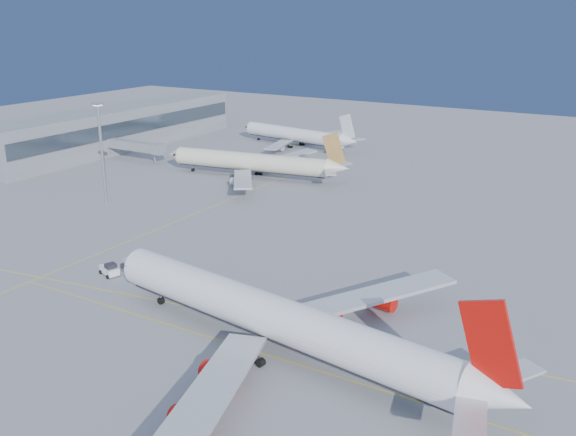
# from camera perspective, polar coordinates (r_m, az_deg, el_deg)

# --- Properties ---
(ground) EXTENTS (500.00, 500.00, 0.00)m
(ground) POSITION_cam_1_polar(r_m,az_deg,el_deg) (113.13, -3.49, -7.37)
(ground) COLOR slate
(ground) RESTS_ON ground
(terminal) EXTENTS (18.40, 110.00, 15.00)m
(terminal) POSITION_cam_1_polar(r_m,az_deg,el_deg) (245.42, -14.86, 7.74)
(terminal) COLOR gray
(terminal) RESTS_ON ground
(jet_bridge) EXTENTS (23.60, 3.60, 6.90)m
(jet_bridge) POSITION_cam_1_polar(r_m,az_deg,el_deg) (221.63, -13.18, 6.21)
(jet_bridge) COLOR gray
(jet_bridge) RESTS_ON ground
(taxiway_lines) EXTENTS (118.86, 140.00, 0.02)m
(taxiway_lines) POSITION_cam_1_polar(r_m,az_deg,el_deg) (125.82, -7.45, -4.80)
(taxiway_lines) COLOR #D3C50B
(taxiway_lines) RESTS_ON ground
(airliner_virgin) EXTENTS (73.66, 65.58, 18.20)m
(airliner_virgin) POSITION_cam_1_polar(r_m,az_deg,el_deg) (94.29, -0.78, -9.05)
(airliner_virgin) COLOR white
(airliner_virgin) RESTS_ON ground
(airliner_etihad) EXTENTS (59.94, 54.85, 15.67)m
(airliner_etihad) POSITION_cam_1_polar(r_m,az_deg,el_deg) (194.69, -3.00, 4.97)
(airliner_etihad) COLOR beige
(airliner_etihad) RESTS_ON ground
(airliner_third) EXTENTS (54.22, 49.47, 14.58)m
(airliner_third) POSITION_cam_1_polar(r_m,az_deg,el_deg) (240.60, 0.79, 7.39)
(airliner_third) COLOR white
(airliner_third) RESTS_ON ground
(pushback_tug) EXTENTS (4.91, 3.84, 2.49)m
(pushback_tug) POSITION_cam_1_polar(r_m,az_deg,el_deg) (127.70, -15.56, -4.42)
(pushback_tug) COLOR white
(pushback_tug) RESTS_ON ground
(light_mast) EXTENTS (2.28, 2.28, 26.32)m
(light_mast) POSITION_cam_1_polar(r_m,az_deg,el_deg) (172.86, -16.28, 6.28)
(light_mast) COLOR gray
(light_mast) RESTS_ON ground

